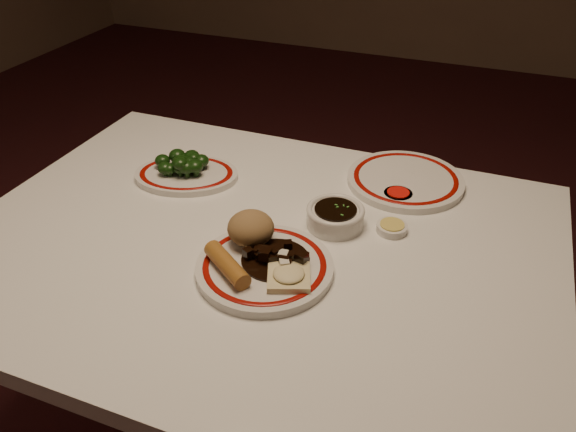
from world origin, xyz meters
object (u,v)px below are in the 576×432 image
Objects in this scene: dining_table at (256,274)px; stirfry_heap at (275,257)px; soy_bowl at (335,217)px; rice_mound at (251,228)px; broccoli_plate at (186,175)px; broccoli_pile at (184,163)px; fried_wonton at (289,276)px; main_plate at (265,267)px; spring_roll at (227,265)px.

stirfry_heap is (0.07, -0.07, 0.12)m from dining_table.
soy_bowl reaches higher than dining_table.
dining_table is 0.16m from stirfry_heap.
soy_bowl is (0.13, 0.14, -0.03)m from rice_mound.
stirfry_heap reaches higher than broccoli_plate.
stirfry_heap is at bearing -43.80° from dining_table.
stirfry_heap is 0.99× the size of broccoli_pile.
rice_mound is 0.32× the size of broccoli_plate.
broccoli_pile is (-0.37, 0.28, 0.01)m from fried_wonton.
stirfry_heap is at bearing 43.79° from main_plate.
broccoli_plate is at bearing 143.03° from fried_wonton.
soy_bowl reaches higher than main_plate.
spring_roll is (-0.00, -0.10, -0.02)m from rice_mound.
stirfry_heap is 1.08× the size of soy_bowl.
dining_table is at bearing 136.26° from fried_wonton.
soy_bowl is (0.14, 0.11, 0.11)m from dining_table.
broccoli_plate is (-0.33, 0.24, -0.02)m from stirfry_heap.
broccoli_plate is at bearing -42.13° from broccoli_pile.
spring_roll is 0.39m from broccoli_plate.
broccoli_pile reaches higher than soy_bowl.
main_plate is 3.38× the size of rice_mound.
rice_mound is at bearing -76.24° from dining_table.
soy_bowl is at bearing -8.75° from broccoli_plate.
fried_wonton is (0.06, -0.03, 0.02)m from main_plate.
broccoli_plate is at bearing 140.98° from main_plate.
dining_table is 10.09× the size of soy_bowl.
soy_bowl is at bearing -9.39° from broccoli_pile.
rice_mound reaches higher than main_plate.
dining_table is 4.19× the size of broccoli_plate.
rice_mound is 0.10m from spring_roll.
soy_bowl reaches higher than broccoli_plate.
fried_wonton reaches higher than broccoli_plate.
broccoli_pile is 0.40m from soy_bowl.
dining_table is at bearing 136.20° from stirfry_heap.
rice_mound is at bearing 149.64° from stirfry_heap.
dining_table is at bearing 124.40° from main_plate.
spring_roll is at bearing -170.32° from fried_wonton.
main_plate is at bearing 156.04° from fried_wonton.
soy_bowl is at bearing 70.75° from stirfry_heap.
broccoli_plate is 2.20× the size of broccoli_pile.
stirfry_heap is (0.07, 0.06, -0.01)m from spring_roll.
main_plate is (0.06, -0.09, 0.10)m from dining_table.
fried_wonton is 0.76× the size of stirfry_heap.
rice_mound is 0.75× the size of spring_roll.
main_plate is at bearing -39.02° from broccoli_plate.
broccoli_pile reaches higher than stirfry_heap.
broccoli_pile is 1.10× the size of soy_bowl.
spring_roll is 0.40m from broccoli_pile.
rice_mound reaches higher than spring_roll.
main_plate is at bearing -14.57° from spring_roll.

